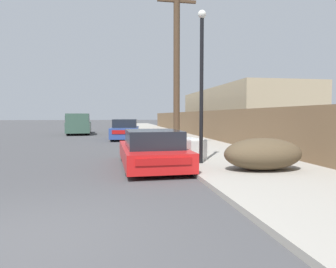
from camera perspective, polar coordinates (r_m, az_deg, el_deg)
ground_plane at (r=4.50m, az=-25.11°, el=-18.18°), size 220.00×220.00×0.00m
sidewalk_curb at (r=27.89m, az=-1.36°, el=0.29°), size 4.20×63.00×0.12m
discarded_fridge at (r=10.92m, az=3.83°, el=-2.62°), size 0.99×1.77×0.72m
parked_sports_car_red at (r=9.56m, az=-3.12°, el=-3.07°), size 1.95×4.51×1.19m
car_parked_mid at (r=20.85m, az=-8.12°, el=0.79°), size 2.19×4.76×1.39m
pickup_truck at (r=27.28m, az=-16.61°, el=1.84°), size 2.25×5.96×1.80m
utility_pole at (r=14.24m, az=1.65°, el=13.04°), size 1.80×0.30×7.51m
street_lamp at (r=9.64m, az=6.41°, el=10.99°), size 0.26×0.26×4.79m
brush_pile at (r=8.78m, az=17.64°, el=-3.65°), size 2.25×1.33×0.89m
wooden_fence at (r=23.88m, az=4.88°, el=2.09°), size 0.08×41.00×1.84m
building_right_house at (r=28.34m, az=13.16°, el=4.19°), size 6.00×16.72×4.02m
pedestrian at (r=22.84m, az=1.79°, el=1.98°), size 0.34×0.34×1.74m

